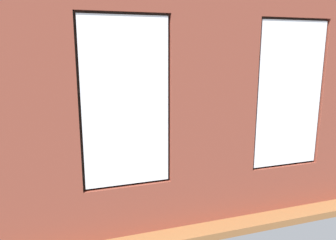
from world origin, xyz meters
TOP-DOWN VIEW (x-y plane):
  - ground_plane at (0.00, 0.00)m, footprint 6.22×5.48m
  - brick_wall_with_windows at (0.00, 2.36)m, footprint 5.62×0.30m
  - white_wall_right at (2.76, 0.20)m, footprint 0.10×4.48m
  - couch_by_window at (-0.14, 1.71)m, footprint 1.97×0.87m
  - couch_left at (-2.11, 0.27)m, footprint 1.02×1.87m
  - coffee_table at (-0.11, -0.16)m, footprint 1.57×0.84m
  - cup_ceramic at (-0.11, -0.16)m, footprint 0.09×0.09m
  - candle_jar at (0.36, -0.04)m, footprint 0.08×0.08m
  - table_plant_small at (-0.54, -0.31)m, footprint 0.15×0.15m
  - remote_gray at (0.09, -0.27)m, footprint 0.15×0.16m
  - remote_black at (-0.23, -0.04)m, footprint 0.17×0.05m
  - media_console at (2.46, 0.40)m, footprint 1.12×0.42m
  - tv_flatscreen at (2.46, 0.40)m, footprint 0.91×0.20m
  - papasan_chair at (-0.03, -1.25)m, footprint 1.18×1.18m
  - potted_plant_corner_near_left at (-2.26, -1.74)m, footprint 0.67×0.67m
  - potted_plant_between_couches at (-1.57, 1.66)m, footprint 0.65×0.65m
  - potted_plant_near_tv at (1.91, 1.41)m, footprint 0.46×0.46m
  - potted_plant_corner_far_left at (-2.26, 1.82)m, footprint 0.96×0.95m
  - potted_plant_by_left_couch at (-1.71, -1.08)m, footprint 0.38×0.38m
  - potted_plant_beside_window_right at (2.16, 1.80)m, footprint 0.84×0.96m
  - potted_plant_foreground_right at (2.16, -1.69)m, footprint 0.75×0.75m
  - potted_plant_mid_room_small at (-0.96, -1.19)m, footprint 0.42×0.42m

SIDE VIEW (x-z plane):
  - ground_plane at x=0.00m, z-range -0.10..0.00m
  - media_console at x=2.46m, z-range 0.00..0.46m
  - couch_by_window at x=-0.14m, z-range -0.07..0.73m
  - couch_left at x=-2.11m, z-range -0.07..0.73m
  - potted_plant_mid_room_small at x=-0.96m, z-range 0.09..0.63m
  - coffee_table at x=-0.11m, z-range 0.17..0.60m
  - remote_gray at x=0.09m, z-range 0.43..0.45m
  - remote_black at x=-0.23m, z-range 0.43..0.45m
  - potted_plant_by_left_couch at x=-1.71m, z-range 0.12..0.77m
  - papasan_chair at x=-0.03m, z-range 0.10..0.82m
  - candle_jar at x=0.36m, z-range 0.43..0.53m
  - cup_ceramic at x=-0.11m, z-range 0.43..0.53m
  - potted_plant_near_tv at x=1.91m, z-range 0.15..0.93m
  - potted_plant_corner_near_left at x=-2.26m, z-range 0.12..0.99m
  - table_plant_small at x=-0.54m, z-range 0.44..0.69m
  - potted_plant_between_couches at x=-1.57m, z-range 0.15..1.12m
  - potted_plant_corner_far_left at x=-2.26m, z-range -0.02..1.31m
  - potted_plant_beside_window_right at x=2.16m, z-range 0.06..1.32m
  - potted_plant_foreground_right at x=2.16m, z-range 0.17..1.23m
  - tv_flatscreen at x=2.46m, z-range 0.46..1.09m
  - brick_wall_with_windows at x=0.00m, z-range -0.03..3.18m
  - white_wall_right at x=2.76m, z-range 0.00..3.21m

